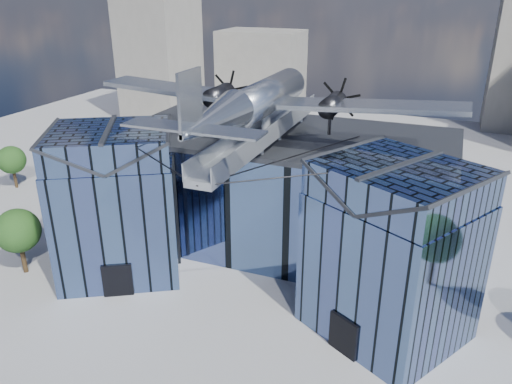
% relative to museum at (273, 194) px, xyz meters
% --- Properties ---
extents(ground_plane, '(120.00, 120.00, 0.00)m').
position_rel_museum_xyz_m(ground_plane, '(-0.00, -5.82, -5.54)').
color(ground_plane, gray).
extents(museum, '(32.88, 24.50, 17.60)m').
position_rel_museum_xyz_m(museum, '(0.00, 0.00, 0.00)').
color(museum, '#445B8B').
rests_on(museum, ground).
extents(bg_towers, '(77.00, 24.50, 26.00)m').
position_rel_museum_xyz_m(bg_towers, '(1.45, 44.67, 4.47)').
color(bg_towers, slate).
rests_on(bg_towers, ground).
extents(tree_plaza_w, '(4.52, 4.52, 5.49)m').
position_rel_museum_xyz_m(tree_plaza_w, '(-17.53, -10.36, -1.82)').
color(tree_plaza_w, '#312313').
rests_on(tree_plaza_w, ground).
extents(tree_side_w, '(3.27, 3.27, 4.91)m').
position_rel_museum_xyz_m(tree_side_w, '(-32.33, 3.19, -2.21)').
color(tree_side_w, '#312313').
rests_on(tree_side_w, ground).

